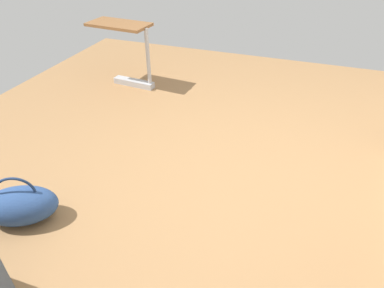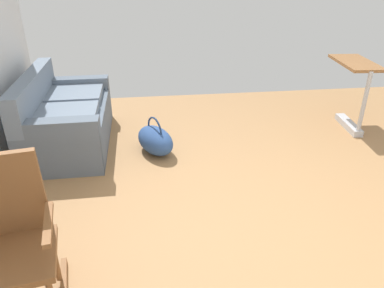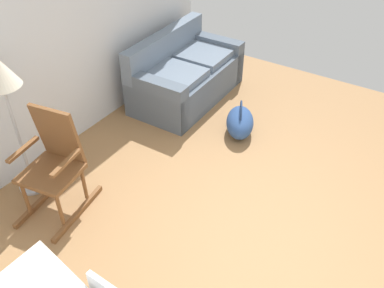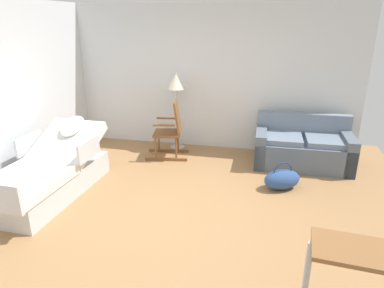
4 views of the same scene
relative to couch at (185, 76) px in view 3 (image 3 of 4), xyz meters
name	(u,v)px [view 3 (image 3 of 4)]	position (x,y,z in m)	size (l,w,h in m)	color
ground_plane	(264,245)	(-1.73, -1.99, -0.31)	(6.59, 6.59, 0.00)	#9E7247
back_wall	(30,35)	(-1.73, 0.62, 1.04)	(5.47, 0.10, 2.70)	silver
couch	(185,76)	(0.00, 0.00, 0.00)	(1.61, 0.88, 0.85)	slate
rocking_chair	(55,164)	(-2.32, -0.13, 0.20)	(0.83, 0.59, 1.05)	brown
floor_lamp	(1,80)	(-2.32, 0.32, 0.92)	(0.34, 0.34, 1.48)	#B2B5BA
duffel_bag	(240,122)	(-0.35, -1.01, -0.15)	(0.64, 0.54, 0.43)	#2D4C84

